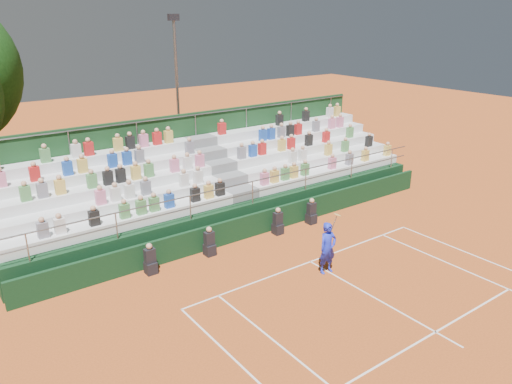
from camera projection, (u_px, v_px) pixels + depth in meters
ground at (310, 262)px, 18.88m from camera, size 90.00×90.00×0.00m
courtside_wall at (260, 223)px, 21.14m from camera, size 20.00×0.15×1.00m
line_officials at (242, 234)px, 20.12m from camera, size 8.16×0.40×1.19m
grandstand at (219, 189)px, 23.40m from camera, size 20.00×5.20×4.40m
tennis_player at (328, 248)px, 17.82m from camera, size 0.90×0.51×2.22m
floodlight_mast at (177, 85)px, 27.81m from camera, size 0.60×0.25×8.86m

